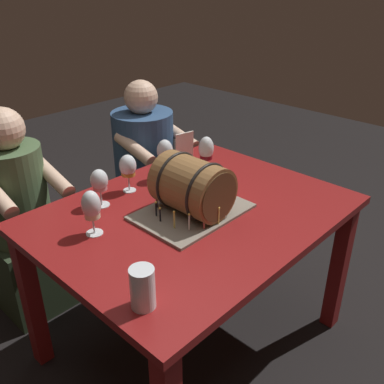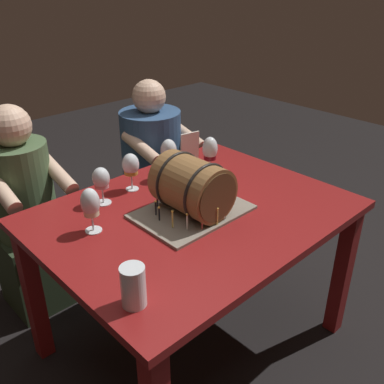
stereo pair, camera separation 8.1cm
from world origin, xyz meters
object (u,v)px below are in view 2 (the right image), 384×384
(dining_table, at_px, (194,231))
(wine_glass_white, at_px, (90,204))
(wine_glass_amber, at_px, (131,166))
(wine_glass_empty, at_px, (169,151))
(person_seated_left, at_px, (30,223))
(wine_glass_red, at_px, (210,150))
(person_seated_right, at_px, (153,173))
(barrel_cake, at_px, (192,188))
(menu_card, at_px, (190,147))
(beer_pint, at_px, (133,288))
(wine_glass_rose, at_px, (101,180))

(dining_table, height_order, wine_glass_white, wine_glass_white)
(dining_table, height_order, wine_glass_amber, wine_glass_amber)
(wine_glass_empty, distance_m, person_seated_left, 0.83)
(dining_table, bearing_deg, wine_glass_red, 33.11)
(wine_glass_amber, bearing_deg, person_seated_right, 43.71)
(wine_glass_white, height_order, person_seated_right, person_seated_right)
(dining_table, height_order, person_seated_right, person_seated_right)
(wine_glass_empty, height_order, wine_glass_white, wine_glass_empty)
(wine_glass_red, xyz_separation_m, person_seated_left, (-0.70, 0.62, -0.39))
(person_seated_left, bearing_deg, person_seated_right, 0.04)
(barrel_cake, bearing_deg, wine_glass_empty, 64.30)
(dining_table, xyz_separation_m, menu_card, (0.36, 0.40, 0.19))
(wine_glass_empty, bearing_deg, dining_table, -113.17)
(wine_glass_red, bearing_deg, wine_glass_amber, 157.08)
(menu_card, relative_size, person_seated_left, 0.14)
(beer_pint, height_order, menu_card, menu_card)
(wine_glass_amber, height_order, person_seated_left, person_seated_left)
(barrel_cake, xyz_separation_m, wine_glass_empty, (0.16, 0.33, 0.02))
(beer_pint, relative_size, person_seated_right, 0.12)
(wine_glass_white, bearing_deg, wine_glass_rose, 46.99)
(wine_glass_white, relative_size, beer_pint, 1.35)
(dining_table, bearing_deg, menu_card, 48.55)
(wine_glass_empty, bearing_deg, barrel_cake, -115.70)
(dining_table, distance_m, person_seated_right, 0.91)
(barrel_cake, distance_m, wine_glass_white, 0.42)
(wine_glass_amber, relative_size, menu_card, 1.13)
(barrel_cake, bearing_deg, wine_glass_red, 32.88)
(wine_glass_amber, bearing_deg, barrel_cake, -81.74)
(beer_pint, relative_size, person_seated_left, 0.12)
(wine_glass_rose, relative_size, wine_glass_empty, 0.85)
(wine_glass_rose, xyz_separation_m, beer_pint, (-0.29, -0.62, -0.05))
(dining_table, bearing_deg, person_seated_left, 117.06)
(dining_table, height_order, beer_pint, beer_pint)
(menu_card, relative_size, person_seated_right, 0.14)
(barrel_cake, height_order, person_seated_left, person_seated_left)
(wine_glass_amber, xyz_separation_m, person_seated_left, (-0.34, 0.46, -0.37))
(wine_glass_white, relative_size, person_seated_right, 0.17)
(barrel_cake, xyz_separation_m, person_seated_right, (0.43, 0.82, -0.34))
(person_seated_left, bearing_deg, wine_glass_white, -89.34)
(wine_glass_amber, height_order, wine_glass_white, wine_glass_white)
(dining_table, xyz_separation_m, wine_glass_red, (0.29, 0.19, 0.25))
(menu_card, xyz_separation_m, person_seated_left, (-0.77, 0.40, -0.33))
(wine_glass_rose, distance_m, menu_card, 0.61)
(menu_card, bearing_deg, person_seated_right, 93.95)
(wine_glass_red, relative_size, menu_card, 1.31)
(wine_glass_empty, bearing_deg, wine_glass_rose, 179.91)
(beer_pint, bearing_deg, wine_glass_amber, 54.04)
(wine_glass_white, xyz_separation_m, person_seated_left, (-0.01, 0.65, -0.37))
(dining_table, distance_m, person_seated_left, 0.92)
(barrel_cake, height_order, menu_card, barrel_cake)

